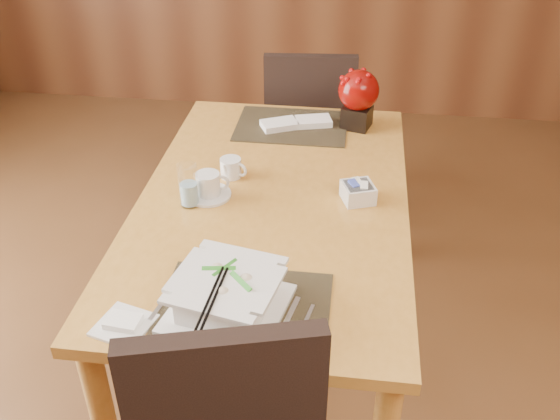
# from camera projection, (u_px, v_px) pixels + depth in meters

# --- Properties ---
(dining_table) EXTENTS (0.90, 1.50, 0.75)m
(dining_table) POSITION_uv_depth(u_px,v_px,m) (273.00, 221.00, 2.16)
(dining_table) COLOR gold
(dining_table) RESTS_ON ground
(placemat_near) EXTENTS (0.45, 0.33, 0.01)m
(placemat_near) POSITION_uv_depth(u_px,v_px,m) (244.00, 308.00, 1.65)
(placemat_near) COLOR black
(placemat_near) RESTS_ON dining_table
(placemat_far) EXTENTS (0.45, 0.33, 0.01)m
(placemat_far) POSITION_uv_depth(u_px,v_px,m) (292.00, 126.00, 2.55)
(placemat_far) COLOR black
(placemat_far) RESTS_ON dining_table
(soup_setting) EXTENTS (0.34, 0.34, 0.12)m
(soup_setting) POSITION_uv_depth(u_px,v_px,m) (227.00, 296.00, 1.60)
(soup_setting) COLOR white
(soup_setting) RESTS_ON dining_table
(coffee_cup) EXTENTS (0.15, 0.15, 0.09)m
(coffee_cup) POSITION_uv_depth(u_px,v_px,m) (208.00, 187.00, 2.09)
(coffee_cup) COLOR white
(coffee_cup) RESTS_ON dining_table
(water_glass) EXTENTS (0.08, 0.08, 0.15)m
(water_glass) POSITION_uv_depth(u_px,v_px,m) (189.00, 185.00, 2.03)
(water_glass) COLOR silver
(water_glass) RESTS_ON dining_table
(creamer_jug) EXTENTS (0.13, 0.13, 0.07)m
(creamer_jug) POSITION_uv_depth(u_px,v_px,m) (231.00, 168.00, 2.20)
(creamer_jug) COLOR white
(creamer_jug) RESTS_ON dining_table
(sugar_caddy) EXTENTS (0.13, 0.13, 0.06)m
(sugar_caddy) POSITION_uv_depth(u_px,v_px,m) (358.00, 192.00, 2.07)
(sugar_caddy) COLOR white
(sugar_caddy) RESTS_ON dining_table
(berry_decor) EXTENTS (0.16, 0.16, 0.24)m
(berry_decor) POSITION_uv_depth(u_px,v_px,m) (358.00, 96.00, 2.48)
(berry_decor) COLOR black
(berry_decor) RESTS_ON dining_table
(napkins_far) EXTENTS (0.30, 0.19, 0.03)m
(napkins_far) POSITION_uv_depth(u_px,v_px,m) (299.00, 123.00, 2.54)
(napkins_far) COLOR white
(napkins_far) RESTS_ON dining_table
(bread_plate) EXTENTS (0.16, 0.16, 0.01)m
(bread_plate) POSITION_uv_depth(u_px,v_px,m) (124.00, 325.00, 1.59)
(bread_plate) COLOR white
(bread_plate) RESTS_ON dining_table
(far_chair) EXTENTS (0.47, 0.47, 0.94)m
(far_chair) POSITION_uv_depth(u_px,v_px,m) (309.00, 128.00, 3.04)
(far_chair) COLOR black
(far_chair) RESTS_ON ground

